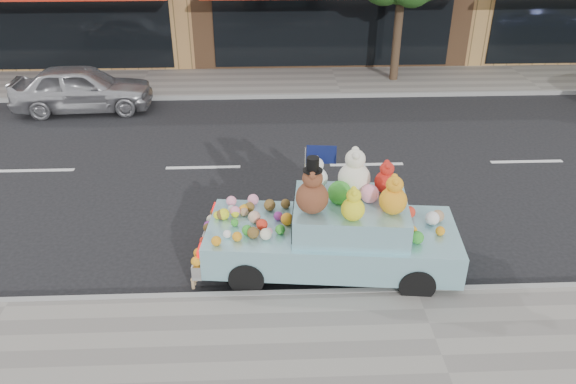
{
  "coord_description": "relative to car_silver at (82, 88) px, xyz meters",
  "views": [
    {
      "loc": [
        -2.44,
        -12.32,
        6.02
      ],
      "look_at": [
        -2.08,
        -3.61,
        1.25
      ],
      "focal_mm": 35.0,
      "sensor_mm": 36.0,
      "label": 1
    }
  ],
  "objects": [
    {
      "name": "near_sidewalk",
      "position": [
        7.94,
        -10.64,
        -0.64
      ],
      "size": [
        60.0,
        3.0,
        0.12
      ],
      "primitive_type": "cube",
      "color": "gray",
      "rests_on": "ground"
    },
    {
      "name": "art_car",
      "position": [
        6.62,
        -8.31,
        0.09
      ],
      "size": [
        4.64,
        2.19,
        2.33
      ],
      "rotation": [
        0.0,
        0.0,
        -0.1
      ],
      "color": "black",
      "rests_on": "ground"
    },
    {
      "name": "near_kerb",
      "position": [
        7.94,
        -9.14,
        -0.63
      ],
      "size": [
        60.0,
        0.12,
        0.13
      ],
      "primitive_type": "cube",
      "color": "gray",
      "rests_on": "ground"
    },
    {
      "name": "far_kerb",
      "position": [
        7.94,
        0.86,
        -0.63
      ],
      "size": [
        60.0,
        0.12,
        0.13
      ],
      "primitive_type": "cube",
      "color": "gray",
      "rests_on": "ground"
    },
    {
      "name": "car_silver",
      "position": [
        0.0,
        0.0,
        0.0
      ],
      "size": [
        4.17,
        1.88,
        1.39
      ],
      "primitive_type": "imported",
      "rotation": [
        0.0,
        0.0,
        1.63
      ],
      "color": "#AFAFB4",
      "rests_on": "ground"
    },
    {
      "name": "ground",
      "position": [
        7.94,
        -4.14,
        -0.7
      ],
      "size": [
        120.0,
        120.0,
        0.0
      ],
      "primitive_type": "plane",
      "color": "black",
      "rests_on": "ground"
    },
    {
      "name": "far_sidewalk",
      "position": [
        7.94,
        2.36,
        -0.64
      ],
      "size": [
        60.0,
        3.0,
        0.12
      ],
      "primitive_type": "cube",
      "color": "gray",
      "rests_on": "ground"
    }
  ]
}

